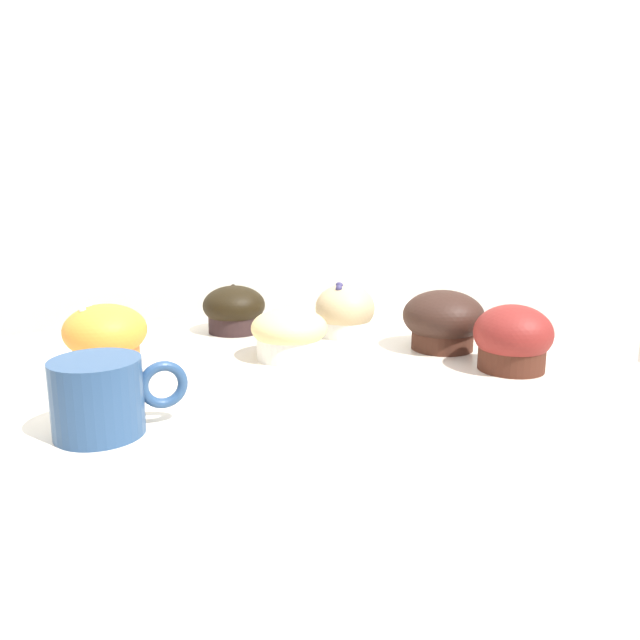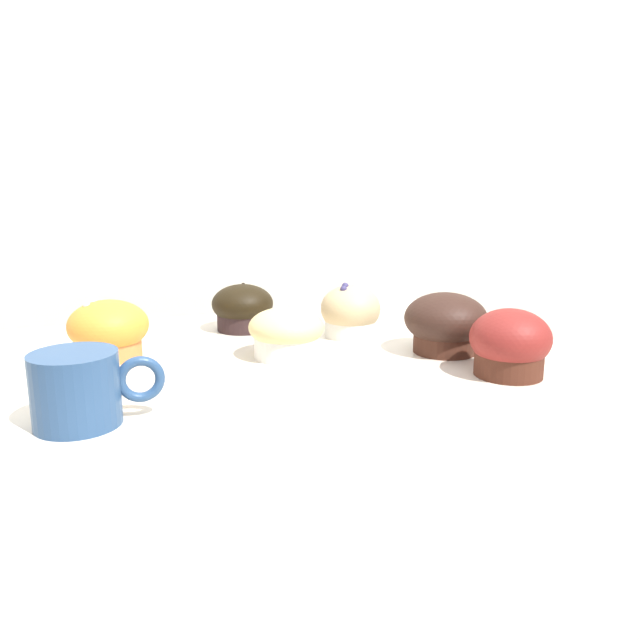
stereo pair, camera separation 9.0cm
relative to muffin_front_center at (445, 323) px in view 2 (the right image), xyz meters
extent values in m
cube|color=beige|center=(-0.30, 0.65, -0.04)|extent=(3.20, 0.10, 1.80)
cylinder|color=#442318|center=(0.00, 0.00, -0.02)|extent=(0.09, 0.09, 0.05)
ellipsoid|color=#321D16|center=(0.00, 0.00, 0.01)|extent=(0.12, 0.12, 0.07)
cylinder|color=#CE793D|center=(-0.45, 0.14, -0.02)|extent=(0.09, 0.09, 0.05)
ellipsoid|color=orange|center=(-0.45, 0.14, 0.00)|extent=(0.11, 0.11, 0.07)
sphere|color=white|center=(-0.48, 0.14, 0.03)|extent=(0.01, 0.01, 0.01)
sphere|color=white|center=(-0.48, 0.15, 0.03)|extent=(0.01, 0.01, 0.01)
sphere|color=white|center=(-0.47, 0.16, 0.04)|extent=(0.01, 0.01, 0.01)
cylinder|color=black|center=(-0.24, 0.24, -0.02)|extent=(0.08, 0.08, 0.04)
ellipsoid|color=black|center=(-0.24, 0.24, 0.00)|extent=(0.10, 0.10, 0.06)
sphere|color=black|center=(-0.23, 0.27, 0.03)|extent=(0.01, 0.01, 0.01)
cylinder|color=#492317|center=(0.02, -0.12, -0.02)|extent=(0.09, 0.09, 0.05)
ellipsoid|color=maroon|center=(0.02, -0.12, 0.01)|extent=(0.10, 0.10, 0.07)
cylinder|color=white|center=(-0.22, 0.06, -0.02)|extent=(0.09, 0.09, 0.04)
ellipsoid|color=#E1C57E|center=(-0.22, 0.06, 0.00)|extent=(0.11, 0.11, 0.05)
cylinder|color=silver|center=(-0.09, 0.13, -0.02)|extent=(0.08, 0.08, 0.04)
ellipsoid|color=tan|center=(-0.09, 0.13, 0.00)|extent=(0.09, 0.09, 0.08)
sphere|color=navy|center=(-0.09, 0.15, 0.04)|extent=(0.01, 0.01, 0.01)
sphere|color=navy|center=(-0.11, 0.12, 0.04)|extent=(0.01, 0.01, 0.01)
sphere|color=navy|center=(-0.10, 0.13, 0.04)|extent=(0.01, 0.01, 0.01)
cylinder|color=navy|center=(-0.50, -0.10, 0.00)|extent=(0.09, 0.09, 0.08)
torus|color=navy|center=(-0.43, -0.10, 0.00)|extent=(0.05, 0.01, 0.05)
cylinder|color=black|center=(-0.50, -0.10, 0.03)|extent=(0.08, 0.08, 0.01)
camera|label=1|loc=(-0.56, -0.71, 0.20)|focal=35.00mm
camera|label=2|loc=(-0.48, -0.75, 0.20)|focal=35.00mm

